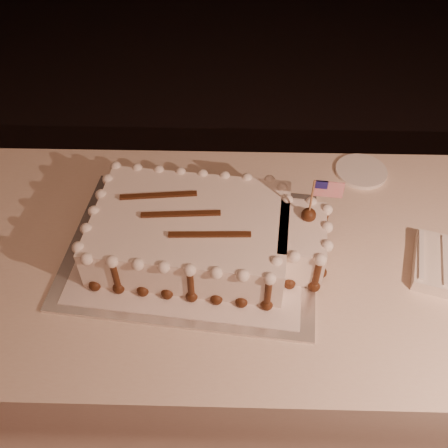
{
  "coord_description": "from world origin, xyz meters",
  "views": [
    {
      "loc": [
        -0.09,
        -0.21,
        1.72
      ],
      "look_at": [
        -0.11,
        0.61,
        0.85
      ],
      "focal_mm": 40.0,
      "sensor_mm": 36.0,
      "label": 1
    }
  ],
  "objects_px": {
    "banquet_table": "(260,331)",
    "cake_board": "(192,248)",
    "sheet_cake": "(205,233)",
    "side_plate": "(361,171)"
  },
  "relations": [
    {
      "from": "banquet_table",
      "to": "cake_board",
      "type": "height_order",
      "value": "cake_board"
    },
    {
      "from": "banquet_table",
      "to": "sheet_cake",
      "type": "relative_size",
      "value": 3.98
    },
    {
      "from": "side_plate",
      "to": "sheet_cake",
      "type": "bearing_deg",
      "value": -145.14
    },
    {
      "from": "side_plate",
      "to": "cake_board",
      "type": "bearing_deg",
      "value": -147.32
    },
    {
      "from": "side_plate",
      "to": "banquet_table",
      "type": "bearing_deg",
      "value": -132.2
    },
    {
      "from": "banquet_table",
      "to": "side_plate",
      "type": "bearing_deg",
      "value": 47.8
    },
    {
      "from": "banquet_table",
      "to": "sheet_cake",
      "type": "distance_m",
      "value": 0.47
    },
    {
      "from": "sheet_cake",
      "to": "side_plate",
      "type": "relative_size",
      "value": 4.04
    },
    {
      "from": "cake_board",
      "to": "sheet_cake",
      "type": "xyz_separation_m",
      "value": [
        0.03,
        -0.0,
        0.06
      ]
    },
    {
      "from": "cake_board",
      "to": "side_plate",
      "type": "xyz_separation_m",
      "value": [
        0.48,
        0.3,
        0.0
      ]
    }
  ]
}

